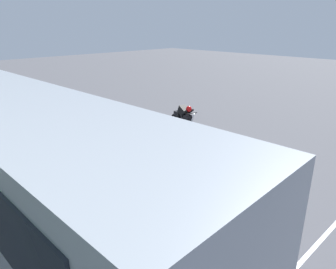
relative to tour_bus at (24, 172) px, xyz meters
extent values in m
plane|color=#4C4C51|center=(0.35, -5.09, -1.65)|extent=(80.00, 80.00, 0.00)
cube|color=#8C939E|center=(-0.01, 0.00, 0.20)|extent=(10.64, 2.73, 2.80)
cube|color=black|center=(0.02, -1.27, 0.76)|extent=(8.90, 0.23, 1.01)
cube|color=#1959B2|center=(0.02, -1.26, -0.36)|extent=(9.32, 0.23, 0.28)
cube|color=black|center=(-0.01, 0.00, -1.42)|extent=(9.79, 2.51, 0.45)
torus|color=black|center=(3.72, -1.05, -1.15)|extent=(1.01, 0.34, 1.00)
cylinder|color=black|center=(-0.96, -2.81, -1.16)|extent=(0.14, 0.14, 0.79)
cube|color=black|center=(-0.97, -2.85, -1.60)|extent=(0.15, 0.28, 0.10)
cylinder|color=black|center=(-1.12, -2.78, -1.16)|extent=(0.14, 0.14, 0.79)
cube|color=black|center=(-1.12, -2.82, -1.60)|extent=(0.15, 0.28, 0.10)
cube|color=maroon|center=(-1.04, -2.80, -0.44)|extent=(0.43, 0.36, 0.66)
cylinder|color=maroon|center=(-0.80, -2.85, -0.42)|extent=(0.11, 0.11, 0.62)
sphere|color=tan|center=(-0.80, -2.85, -0.74)|extent=(0.11, 0.11, 0.09)
cylinder|color=maroon|center=(-1.27, -2.74, -0.42)|extent=(0.11, 0.11, 0.62)
sphere|color=tan|center=(-1.27, -2.74, -0.74)|extent=(0.11, 0.11, 0.09)
sphere|color=tan|center=(-1.04, -2.80, 0.03)|extent=(0.28, 0.28, 0.24)
cylinder|color=black|center=(0.00, -2.39, -1.19)|extent=(0.12, 0.12, 0.75)
cube|color=black|center=(0.00, -2.43, -1.60)|extent=(0.10, 0.26, 0.10)
cylinder|color=black|center=(-0.16, -2.39, -1.19)|extent=(0.12, 0.12, 0.75)
cube|color=black|center=(-0.16, -2.43, -1.60)|extent=(0.10, 0.26, 0.10)
cube|color=maroon|center=(-0.08, -2.39, -0.49)|extent=(0.38, 0.28, 0.63)
cylinder|color=maroon|center=(0.16, -2.39, -0.48)|extent=(0.09, 0.09, 0.60)
sphere|color=tan|center=(0.16, -2.39, -0.78)|extent=(0.09, 0.09, 0.09)
cylinder|color=maroon|center=(-0.32, -2.39, -0.48)|extent=(0.09, 0.09, 0.60)
sphere|color=tan|center=(-0.32, -2.39, -0.78)|extent=(0.09, 0.09, 0.09)
sphere|color=tan|center=(-0.08, -2.39, -0.05)|extent=(0.23, 0.23, 0.23)
cylinder|color=black|center=(1.00, -2.63, -1.20)|extent=(0.15, 0.15, 0.74)
cube|color=black|center=(0.99, -2.67, -1.60)|extent=(0.17, 0.28, 0.10)
cylinder|color=black|center=(0.84, -2.59, -1.20)|extent=(0.15, 0.15, 0.74)
cube|color=black|center=(0.83, -2.63, -1.60)|extent=(0.17, 0.28, 0.10)
cube|color=navy|center=(0.92, -2.61, -0.52)|extent=(0.44, 0.37, 0.61)
cylinder|color=navy|center=(1.15, -2.67, -0.51)|extent=(0.11, 0.11, 0.58)
sphere|color=tan|center=(1.15, -2.67, -0.80)|extent=(0.11, 0.11, 0.09)
cylinder|color=navy|center=(0.69, -2.54, -0.51)|extent=(0.11, 0.11, 0.58)
sphere|color=tan|center=(0.69, -2.54, -0.80)|extent=(0.11, 0.11, 0.09)
sphere|color=tan|center=(0.92, -2.61, -0.08)|extent=(0.27, 0.27, 0.22)
torus|color=black|center=(2.00, -1.88, -1.35)|extent=(0.60, 0.15, 0.60)
cylinder|color=silver|center=(2.00, -1.88, -1.35)|extent=(0.12, 0.10, 0.12)
torus|color=black|center=(0.55, -1.83, -1.35)|extent=(0.60, 0.15, 0.60)
cylinder|color=silver|center=(0.55, -1.83, -1.35)|extent=(0.12, 0.12, 0.12)
cylinder|color=silver|center=(1.95, -1.88, -1.00)|extent=(0.32, 0.07, 0.67)
cube|color=black|center=(1.34, -1.86, -1.02)|extent=(0.85, 0.31, 0.36)
cube|color=black|center=(0.86, -1.84, -0.97)|extent=(0.53, 0.24, 0.20)
cylinder|color=silver|center=(0.98, -1.71, -1.23)|extent=(0.45, 0.09, 0.08)
cylinder|color=black|center=(1.90, -1.87, -0.70)|extent=(0.05, 0.58, 0.04)
torus|color=black|center=(2.03, -7.80, -1.35)|extent=(0.61, 0.26, 0.60)
cylinder|color=silver|center=(2.03, -7.80, -1.35)|extent=(0.14, 0.12, 0.12)
torus|color=black|center=(3.44, -8.13, -1.35)|extent=(0.61, 0.26, 0.60)
cylinder|color=silver|center=(3.44, -8.13, -1.35)|extent=(0.14, 0.14, 0.12)
cylinder|color=silver|center=(2.08, -7.81, -1.00)|extent=(0.32, 0.13, 0.67)
cube|color=black|center=(2.66, -7.95, -1.02)|extent=(0.88, 0.46, 0.36)
cube|color=black|center=(3.13, -8.06, -0.97)|extent=(0.56, 0.33, 0.20)
cylinder|color=silver|center=(2.98, -8.17, -1.23)|extent=(0.46, 0.18, 0.08)
cylinder|color=black|center=(2.12, -7.82, -0.70)|extent=(0.17, 0.57, 0.04)
cube|color=black|center=(2.73, -7.97, -0.73)|extent=(0.61, 0.46, 0.51)
sphere|color=red|center=(2.34, -7.87, -0.55)|extent=(0.31, 0.31, 0.26)
cylinder|color=black|center=(2.49, -7.72, -0.73)|extent=(0.43, 0.18, 0.33)
cylinder|color=black|center=(2.94, -7.83, -1.05)|extent=(0.12, 0.12, 0.40)
cylinder|color=black|center=(2.41, -8.08, -0.73)|extent=(0.43, 0.18, 0.33)
cylinder|color=black|center=(2.86, -8.18, -1.05)|extent=(0.12, 0.12, 0.40)
cube|color=white|center=(-4.69, -5.28, -1.64)|extent=(0.20, 4.07, 0.01)
cube|color=white|center=(-2.12, -5.28, -1.64)|extent=(0.20, 4.16, 0.01)
cube|color=white|center=(0.45, -5.28, -1.64)|extent=(0.21, 4.49, 0.01)
cube|color=white|center=(3.02, -5.28, -1.64)|extent=(0.19, 3.90, 0.01)
cube|color=white|center=(5.59, -5.28, -1.64)|extent=(0.19, 3.87, 0.01)
camera|label=1|loc=(-6.33, 1.93, 2.93)|focal=32.90mm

